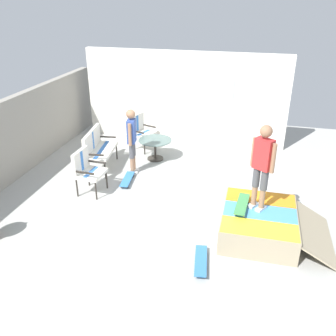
# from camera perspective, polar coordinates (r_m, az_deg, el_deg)

# --- Properties ---
(ground_plane) EXTENTS (12.00, 12.00, 0.10)m
(ground_plane) POSITION_cam_1_polar(r_m,az_deg,el_deg) (8.04, 0.10, -5.89)
(ground_plane) COLOR #A8A8A3
(back_wall_cinderblock) EXTENTS (9.00, 0.20, 1.95)m
(back_wall_cinderblock) POSITION_cam_1_polar(r_m,az_deg,el_deg) (9.30, -24.56, 3.27)
(back_wall_cinderblock) COLOR gray
(back_wall_cinderblock) RESTS_ON ground_plane
(house_facade) EXTENTS (0.23, 6.00, 2.68)m
(house_facade) POSITION_cam_1_polar(r_m,az_deg,el_deg) (11.02, 2.58, 10.92)
(house_facade) COLOR white
(house_facade) RESTS_ON ground_plane
(skate_ramp) EXTENTS (1.63, 2.04, 0.50)m
(skate_ramp) POSITION_cam_1_polar(r_m,az_deg,el_deg) (7.16, 14.20, -8.35)
(skate_ramp) COLOR tan
(skate_ramp) RESTS_ON ground_plane
(patio_bench) EXTENTS (1.31, 0.72, 1.02)m
(patio_bench) POSITION_cam_1_polar(r_m,az_deg,el_deg) (9.53, -11.03, 3.39)
(patio_bench) COLOR #2D2823
(patio_bench) RESTS_ON ground_plane
(patio_chair_near_house) EXTENTS (0.76, 0.72, 1.02)m
(patio_chair_near_house) POSITION_cam_1_polar(r_m,az_deg,el_deg) (10.59, -4.41, 6.11)
(patio_chair_near_house) COLOR #2D2823
(patio_chair_near_house) RESTS_ON ground_plane
(patio_chair_by_wall) EXTENTS (0.64, 0.58, 1.02)m
(patio_chair_by_wall) POSITION_cam_1_polar(r_m,az_deg,el_deg) (8.40, -12.68, 0.06)
(patio_chair_by_wall) COLOR #2D2823
(patio_chair_by_wall) RESTS_ON ground_plane
(patio_table) EXTENTS (0.90, 0.90, 0.57)m
(patio_table) POSITION_cam_1_polar(r_m,az_deg,el_deg) (9.95, -2.01, 3.54)
(patio_table) COLOR #2D2823
(patio_table) RESTS_ON ground_plane
(person_watching) EXTENTS (0.48, 0.28, 1.66)m
(person_watching) POSITION_cam_1_polar(r_m,az_deg,el_deg) (9.01, -5.69, 4.83)
(person_watching) COLOR silver
(person_watching) RESTS_ON ground_plane
(person_skater) EXTENTS (0.35, 0.42, 1.64)m
(person_skater) POSITION_cam_1_polar(r_m,az_deg,el_deg) (6.68, 14.53, 0.89)
(person_skater) COLOR silver
(person_skater) RESTS_ON skate_ramp
(skateboard_by_bench) EXTENTS (0.82, 0.29, 0.10)m
(skateboard_by_bench) POSITION_cam_1_polar(r_m,az_deg,el_deg) (8.89, -6.37, -1.75)
(skateboard_by_bench) COLOR #3372B2
(skateboard_by_bench) RESTS_ON ground_plane
(skateboard_spare) EXTENTS (0.82, 0.31, 0.10)m
(skateboard_spare) POSITION_cam_1_polar(r_m,az_deg,el_deg) (6.38, 5.15, -14.23)
(skateboard_spare) COLOR #3372B2
(skateboard_spare) RESTS_ON ground_plane
(skateboard_on_ramp) EXTENTS (0.81, 0.26, 0.10)m
(skateboard_on_ramp) POSITION_cam_1_polar(r_m,az_deg,el_deg) (7.01, 11.48, -5.57)
(skateboard_on_ramp) COLOR #3F8C4C
(skateboard_on_ramp) RESTS_ON skate_ramp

